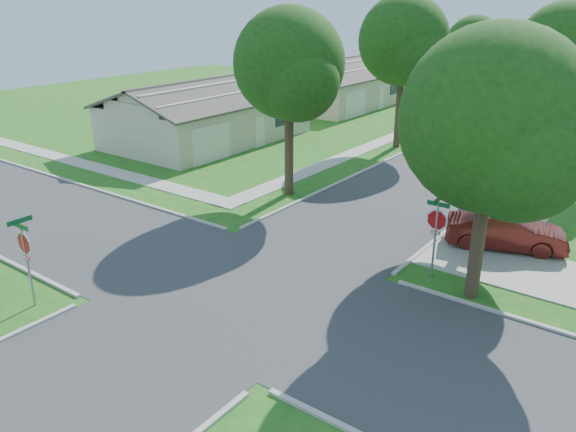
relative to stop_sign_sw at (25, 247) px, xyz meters
The scene contains 17 objects.
ground 6.95m from the stop_sign_sw, 45.00° to the left, with size 100.00×100.00×0.00m, color #1C5A18.
road_ns 6.95m from the stop_sign_sw, 45.00° to the left, with size 7.00×100.00×0.02m, color #333335.
sidewalk_nw 30.80m from the stop_sign_sw, 92.61° to the left, with size 1.20×40.00×0.04m, color #9E9B91.
driveway 17.38m from the stop_sign_sw, 43.12° to the left, with size 8.80×3.60×0.05m, color #9E9B91.
stop_sign_sw is the anchor object (origin of this frame).
stop_sign_ne 13.29m from the stop_sign_sw, 45.00° to the left, with size 1.05×0.80×2.98m.
tree_e_near 17.04m from the stop_sign_sw, 55.41° to the left, with size 4.97×4.80×8.28m.
tree_e_mid 27.71m from the stop_sign_sw, 69.80° to the left, with size 5.59×5.40×9.21m.
tree_w_near 14.30m from the stop_sign_sw, 89.77° to the left, with size 5.38×5.20×8.97m.
tree_w_mid 26.09m from the stop_sign_sw, 89.87° to the left, with size 5.80×5.60×9.56m.
tree_w_far 38.86m from the stop_sign_sw, 89.93° to the left, with size 4.76×4.60×8.04m.
tree_ne_corner 14.64m from the stop_sign_sw, 38.84° to the left, with size 5.80×5.60×8.66m.
house_nw_near 22.71m from the stop_sign_sw, 119.83° to the left, with size 8.42×13.60×4.23m.
house_nw_far 38.40m from the stop_sign_sw, 107.10° to the left, with size 8.42×13.60×4.23m.
car_driveway 17.20m from the stop_sign_sw, 51.39° to the left, with size 1.56×4.47×1.47m, color #501510.
car_curb_east 34.29m from the stop_sign_sw, 78.24° to the left, with size 1.76×4.37×1.49m, color black.
car_curb_west 49.84m from the stop_sign_sw, 88.27° to the left, with size 2.09×5.14×1.49m, color black.
Camera 1 is at (11.15, -12.51, 9.14)m, focal length 35.00 mm.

